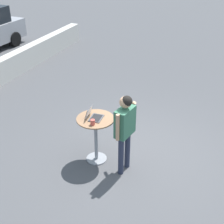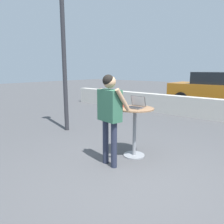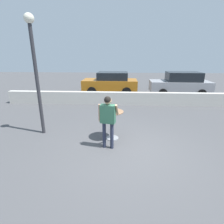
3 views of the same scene
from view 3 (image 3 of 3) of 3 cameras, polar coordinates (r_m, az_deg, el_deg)
ground_plane at (r=5.54m, az=4.95°, el=-12.35°), size 50.00×50.00×0.00m
pavement_kerb at (r=10.34m, az=4.27°, el=4.45°), size 13.98×0.35×0.74m
cafe_table at (r=5.96m, az=0.11°, el=-2.54°), size 0.75×0.75×1.01m
laptop at (r=5.88m, az=0.09°, el=0.83°), size 0.34×0.33×0.23m
coffee_mug at (r=5.81m, az=-2.19°, el=0.65°), size 0.13×0.09×0.11m
standing_person at (r=5.23m, az=-1.37°, el=-1.24°), size 0.62×0.34×1.67m
parked_car_near_street at (r=13.20m, az=-0.45°, el=9.50°), size 3.99×1.96×1.62m
parked_car_further_down at (r=13.68m, az=21.43°, el=8.57°), size 4.23×1.92×1.66m
street_lamp at (r=6.59m, az=-24.01°, el=15.18°), size 0.32×0.32×4.06m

